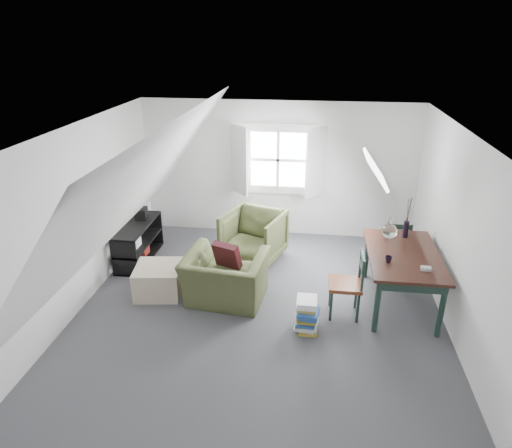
# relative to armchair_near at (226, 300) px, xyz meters

# --- Properties ---
(floor) EXTENTS (5.50, 5.50, 0.00)m
(floor) POSITION_rel_armchair_near_xyz_m (0.52, -0.26, 0.00)
(floor) COLOR #46464A
(floor) RESTS_ON ground
(ceiling) EXTENTS (5.50, 5.50, 0.00)m
(ceiling) POSITION_rel_armchair_near_xyz_m (0.52, -0.26, 2.50)
(ceiling) COLOR white
(ceiling) RESTS_ON wall_back
(wall_back) EXTENTS (5.00, 0.00, 5.00)m
(wall_back) POSITION_rel_armchair_near_xyz_m (0.52, 2.49, 1.25)
(wall_back) COLOR white
(wall_back) RESTS_ON ground
(wall_front) EXTENTS (5.00, 0.00, 5.00)m
(wall_front) POSITION_rel_armchair_near_xyz_m (0.52, -3.01, 1.25)
(wall_front) COLOR white
(wall_front) RESTS_ON ground
(wall_left) EXTENTS (0.00, 5.50, 5.50)m
(wall_left) POSITION_rel_armchair_near_xyz_m (-1.98, -0.26, 1.25)
(wall_left) COLOR white
(wall_left) RESTS_ON ground
(wall_right) EXTENTS (0.00, 5.50, 5.50)m
(wall_right) POSITION_rel_armchair_near_xyz_m (3.02, -0.26, 1.25)
(wall_right) COLOR white
(wall_right) RESTS_ON ground
(slope_left) EXTENTS (3.19, 5.50, 4.48)m
(slope_left) POSITION_rel_armchair_near_xyz_m (-1.03, -0.26, 1.78)
(slope_left) COLOR white
(slope_left) RESTS_ON wall_left
(slope_right) EXTENTS (3.19, 5.50, 4.48)m
(slope_right) POSITION_rel_armchair_near_xyz_m (2.07, -0.26, 1.78)
(slope_right) COLOR white
(slope_right) RESTS_ON wall_right
(dormer_window) EXTENTS (1.71, 0.35, 1.30)m
(dormer_window) POSITION_rel_armchair_near_xyz_m (0.52, 2.42, 1.45)
(dormer_window) COLOR white
(dormer_window) RESTS_ON wall_back
(skylight) EXTENTS (0.35, 0.75, 0.47)m
(skylight) POSITION_rel_armchair_near_xyz_m (2.07, 1.04, 1.75)
(skylight) COLOR white
(skylight) RESTS_ON slope_right
(armchair_near) EXTENTS (1.21, 1.09, 0.72)m
(armchair_near) POSITION_rel_armchair_near_xyz_m (0.00, 0.00, 0.00)
(armchair_near) COLOR #424929
(armchair_near) RESTS_ON floor
(armchair_far) EXTENTS (1.16, 1.17, 0.85)m
(armchair_far) POSITION_rel_armchair_near_xyz_m (0.22, 1.34, 0.00)
(armchair_far) COLOR #424929
(armchair_far) RESTS_ON floor
(throw_pillow) EXTENTS (0.44, 0.35, 0.40)m
(throw_pillow) POSITION_rel_armchair_near_xyz_m (0.00, 0.15, 0.65)
(throw_pillow) COLOR #3C1016
(throw_pillow) RESTS_ON armchair_near
(ottoman) EXTENTS (0.74, 0.74, 0.44)m
(ottoman) POSITION_rel_armchair_near_xyz_m (-1.02, 0.06, 0.22)
(ottoman) COLOR #B5A68B
(ottoman) RESTS_ON floor
(dining_table) EXTENTS (0.96, 1.60, 0.80)m
(dining_table) POSITION_rel_armchair_near_xyz_m (2.46, 0.24, 0.70)
(dining_table) COLOR black
(dining_table) RESTS_ON floor
(demijohn) EXTENTS (0.23, 0.23, 0.32)m
(demijohn) POSITION_rel_armchair_near_xyz_m (2.31, 0.69, 0.93)
(demijohn) COLOR silver
(demijohn) RESTS_ON dining_table
(vase_twigs) EXTENTS (0.08, 0.09, 0.61)m
(vase_twigs) POSITION_rel_armchair_near_xyz_m (2.56, 0.79, 0.94)
(vase_twigs) COLOR black
(vase_twigs) RESTS_ON dining_table
(cup) EXTENTS (0.11, 0.11, 0.09)m
(cup) POSITION_rel_armchair_near_xyz_m (2.21, -0.06, 0.80)
(cup) COLOR black
(cup) RESTS_ON dining_table
(paper_box) EXTENTS (0.13, 0.10, 0.04)m
(paper_box) POSITION_rel_armchair_near_xyz_m (2.66, -0.21, 0.82)
(paper_box) COLOR white
(paper_box) RESTS_ON dining_table
(dining_chair_far) EXTENTS (0.40, 0.40, 0.86)m
(dining_chair_far) POSITION_rel_armchair_near_xyz_m (2.55, 1.28, 0.45)
(dining_chair_far) COLOR maroon
(dining_chair_far) RESTS_ON floor
(dining_chair_near) EXTENTS (0.44, 0.44, 0.93)m
(dining_chair_near) POSITION_rel_armchair_near_xyz_m (1.71, -0.14, 0.49)
(dining_chair_near) COLOR maroon
(dining_chair_near) RESTS_ON floor
(media_shelf) EXTENTS (0.42, 1.26, 0.65)m
(media_shelf) POSITION_rel_armchair_near_xyz_m (-1.71, 1.03, 0.29)
(media_shelf) COLOR black
(media_shelf) RESTS_ON floor
(electronics_box) EXTENTS (0.22, 0.28, 0.20)m
(electronics_box) POSITION_rel_armchair_near_xyz_m (-1.71, 1.32, 0.73)
(electronics_box) COLOR black
(electronics_box) RESTS_ON media_shelf
(magazine_stack) EXTENTS (0.33, 0.40, 0.45)m
(magazine_stack) POSITION_rel_armchair_near_xyz_m (1.18, -0.57, 0.22)
(magazine_stack) COLOR #B29933
(magazine_stack) RESTS_ON floor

